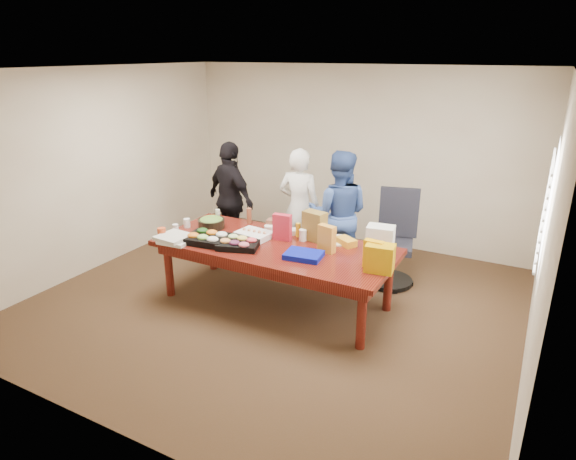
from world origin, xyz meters
The scene contains 39 objects.
floor centered at (0.00, 0.00, -0.01)m, with size 5.50×5.00×0.02m, color #47301E.
ceiling centered at (0.00, 0.00, 2.71)m, with size 5.50×5.00×0.02m, color white.
wall_back centered at (0.00, 2.50, 1.35)m, with size 5.50×0.04×2.70m, color beige.
wall_front centered at (0.00, -2.50, 1.35)m, with size 5.50×0.04×2.70m, color beige.
wall_left centered at (-2.75, 0.00, 1.35)m, with size 0.04×5.00×2.70m, color beige.
wall_right centered at (2.75, 0.00, 1.35)m, with size 0.04×5.00×2.70m, color beige.
window_panel centered at (2.72, 0.60, 1.50)m, with size 0.03×1.40×1.10m, color white.
window_blinds centered at (2.68, 0.60, 1.50)m, with size 0.04×1.36×1.00m, color beige.
conference_table centered at (0.00, 0.00, 0.38)m, with size 2.80×1.20×0.75m, color #4C1C0F.
office_chair centered at (1.07, 1.14, 0.59)m, with size 0.60×0.60×1.19m, color black.
person_center centered at (-0.26, 1.16, 0.84)m, with size 0.61×0.40×1.67m, color white.
person_right centered at (0.33, 1.13, 0.85)m, with size 0.82×0.64×1.70m, color #365296.
person_left centered at (-1.32, 1.05, 0.84)m, with size 0.99×0.41×1.68m, color black.
veggie_tray centered at (-0.74, -0.30, 0.79)m, with size 0.51×0.40×0.08m, color black.
fruit_tray centered at (-0.33, -0.26, 0.78)m, with size 0.46×0.36×0.07m, color black.
sheet_cake centered at (-0.34, 0.09, 0.79)m, with size 0.41×0.31×0.07m, color white.
salad_bowl centered at (-1.01, 0.14, 0.81)m, with size 0.34×0.34×0.11m, color black.
chip_bag_blue centered at (0.46, -0.19, 0.78)m, with size 0.40×0.30×0.06m, color #0915A5.
chip_bag_red centered at (0.00, 0.18, 0.91)m, with size 0.22×0.09×0.32m, color red.
chip_bag_yellow centered at (1.22, -0.09, 0.90)m, with size 0.20×0.08×0.30m, color #E9A203.
chip_bag_orange centered at (0.62, 0.08, 0.91)m, with size 0.20×0.09×0.31m, color orange.
mayo_jar centered at (0.23, 0.27, 0.82)m, with size 0.09×0.09×0.14m, color white.
mustard_bottle centered at (0.11, 0.37, 0.83)m, with size 0.06×0.06×0.17m, color yellow.
dressing_bottle centered at (-0.68, 0.52, 0.85)m, with size 0.06×0.06×0.20m, color brown.
ranch_bottle centered at (-1.05, 0.34, 0.84)m, with size 0.06×0.06×0.18m, color silver.
banana_bunch centered at (0.73, 0.38, 0.79)m, with size 0.25×0.14×0.08m, color #F7AC25.
bread_loaf centered at (-0.26, 0.52, 0.80)m, with size 0.27×0.12×0.11m, color brown.
kraft_bag centered at (0.34, 0.35, 0.93)m, with size 0.27×0.16×0.35m, color olive.
red_cup centered at (-1.30, -0.46, 0.82)m, with size 0.10×0.10×0.13m, color #C2451C.
clear_cup_a centered at (-1.30, -0.21, 0.80)m, with size 0.07×0.07×0.10m, color white.
clear_cup_b centered at (-1.29, 0.00, 0.81)m, with size 0.08×0.08×0.12m, color white.
pizza_box_lower centered at (-1.07, -0.46, 0.77)m, with size 0.35×0.35×0.04m, color white.
pizza_box_upper centered at (-1.10, -0.48, 0.81)m, with size 0.35×0.35×0.04m, color silver.
plate_a centered at (0.62, 0.42, 0.76)m, with size 0.28×0.28×0.02m, color white.
plate_b centered at (0.61, 0.52, 0.76)m, with size 0.26×0.26×0.02m, color white.
dip_bowl_a centered at (0.03, 0.43, 0.78)m, with size 0.15×0.15×0.06m, color white.
dip_bowl_b centered at (-0.31, 0.41, 0.78)m, with size 0.14×0.14×0.06m, color white.
grocery_bag_white centered at (1.15, 0.33, 0.91)m, with size 0.30×0.21×0.32m, color white.
grocery_bag_yellow centered at (1.30, -0.14, 0.89)m, with size 0.29×0.20×0.29m, color #D29A04.
Camera 1 is at (2.64, -4.64, 2.87)m, focal length 30.73 mm.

